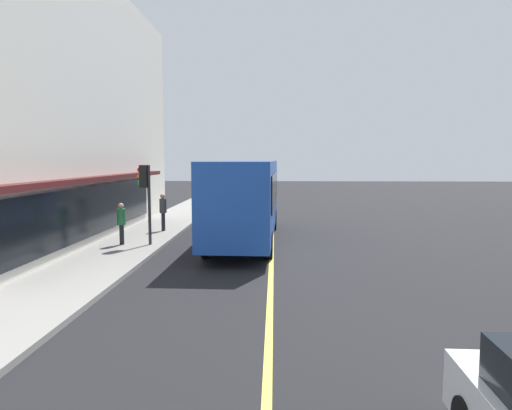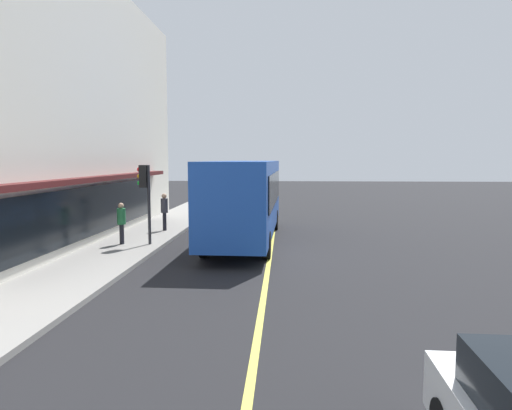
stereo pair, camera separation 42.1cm
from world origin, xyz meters
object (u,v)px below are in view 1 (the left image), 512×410
(pedestrian_by_curb, at_px, (121,220))
(traffic_light, at_px, (145,186))
(pedestrian_mid_block, at_px, (163,208))
(bus, at_px, (246,196))

(pedestrian_by_curb, bearing_deg, traffic_light, -86.15)
(traffic_light, bearing_deg, pedestrian_mid_block, 2.75)
(bus, bearing_deg, pedestrian_by_curb, 110.53)
(bus, distance_m, pedestrian_by_curb, 5.29)
(bus, bearing_deg, pedestrian_mid_block, 65.43)
(bus, bearing_deg, traffic_light, 114.28)
(bus, xyz_separation_m, pedestrian_mid_block, (1.87, 4.09, -0.75))
(pedestrian_by_curb, xyz_separation_m, pedestrian_mid_block, (3.70, -0.80, 0.08))
(traffic_light, relative_size, pedestrian_mid_block, 1.78)
(traffic_light, xyz_separation_m, pedestrian_by_curb, (-0.07, 0.98, -1.38))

